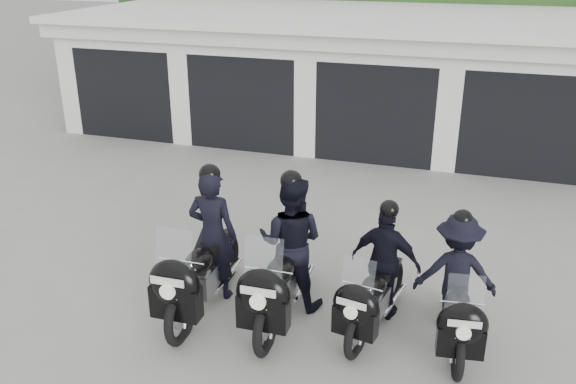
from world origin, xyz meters
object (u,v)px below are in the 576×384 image
(police_bike_a, at_px, (204,254))
(police_bike_b, at_px, (287,255))
(police_bike_d, at_px, (457,284))
(police_bike_c, at_px, (381,273))

(police_bike_a, bearing_deg, police_bike_b, 10.87)
(police_bike_b, relative_size, police_bike_d, 1.18)
(police_bike_a, height_order, police_bike_c, police_bike_a)
(police_bike_c, xyz_separation_m, police_bike_d, (0.92, 0.00, 0.00))
(police_bike_c, relative_size, police_bike_d, 1.00)
(police_bike_b, height_order, police_bike_d, police_bike_b)
(police_bike_c, distance_m, police_bike_d, 0.92)
(police_bike_b, distance_m, police_bike_d, 2.13)
(police_bike_b, bearing_deg, police_bike_a, -169.19)
(police_bike_a, bearing_deg, police_bike_c, 7.39)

